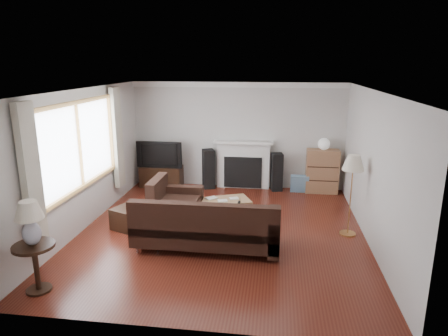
# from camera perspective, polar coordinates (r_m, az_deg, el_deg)

# --- Properties ---
(room) EXTENTS (5.10, 5.60, 2.54)m
(room) POSITION_cam_1_polar(r_m,az_deg,el_deg) (6.85, -0.33, 0.57)
(room) COLOR #561E13
(room) RESTS_ON ground
(window) EXTENTS (0.12, 2.74, 1.54)m
(window) POSITION_cam_1_polar(r_m,az_deg,el_deg) (7.34, -19.90, 3.05)
(window) COLOR olive
(window) RESTS_ON room
(curtain_near) EXTENTS (0.10, 0.35, 2.10)m
(curtain_near) POSITION_cam_1_polar(r_m,az_deg,el_deg) (6.08, -25.83, -1.36)
(curtain_near) COLOR beige
(curtain_near) RESTS_ON room
(curtain_far) EXTENTS (0.10, 0.35, 2.10)m
(curtain_far) POSITION_cam_1_polar(r_m,az_deg,el_deg) (8.70, -14.99, 4.17)
(curtain_far) COLOR beige
(curtain_far) RESTS_ON room
(fireplace) EXTENTS (1.40, 0.26, 1.15)m
(fireplace) POSITION_cam_1_polar(r_m,az_deg,el_deg) (9.54, 2.76, 0.51)
(fireplace) COLOR white
(fireplace) RESTS_ON room
(tv_stand) EXTENTS (1.00, 0.45, 0.50)m
(tv_stand) POSITION_cam_1_polar(r_m,az_deg,el_deg) (9.85, -8.90, -1.15)
(tv_stand) COLOR black
(tv_stand) RESTS_ON ground
(television) EXTENTS (1.10, 0.14, 0.63)m
(television) POSITION_cam_1_polar(r_m,az_deg,el_deg) (9.71, -9.04, 2.06)
(television) COLOR black
(television) RESTS_ON tv_stand
(speaker_left) EXTENTS (0.36, 0.39, 0.94)m
(speaker_left) POSITION_cam_1_polar(r_m,az_deg,el_deg) (9.56, -2.22, -0.11)
(speaker_left) COLOR black
(speaker_left) RESTS_ON ground
(speaker_right) EXTENTS (0.30, 0.34, 0.89)m
(speaker_right) POSITION_cam_1_polar(r_m,az_deg,el_deg) (9.46, 7.54, -0.56)
(speaker_right) COLOR black
(speaker_right) RESTS_ON ground
(bookshelf) EXTENTS (0.74, 0.35, 1.01)m
(bookshelf) POSITION_cam_1_polar(r_m,az_deg,el_deg) (9.48, 13.84, -0.44)
(bookshelf) COLOR #976746
(bookshelf) RESTS_ON ground
(globe_lamp) EXTENTS (0.27, 0.27, 0.27)m
(globe_lamp) POSITION_cam_1_polar(r_m,az_deg,el_deg) (9.34, 14.08, 3.34)
(globe_lamp) COLOR white
(globe_lamp) RESTS_ON bookshelf
(sectional_sofa) EXTENTS (2.54, 1.86, 0.82)m
(sectional_sofa) POSITION_cam_1_polar(r_m,az_deg,el_deg) (6.53, -2.45, -7.95)
(sectional_sofa) COLOR black
(sectional_sofa) RESTS_ON ground
(coffee_table) EXTENTS (1.15, 0.91, 0.40)m
(coffee_table) POSITION_cam_1_polar(r_m,az_deg,el_deg) (7.72, -0.15, -5.94)
(coffee_table) COLOR #987048
(coffee_table) RESTS_ON ground
(footstool) EXTENTS (0.60, 0.60, 0.39)m
(footstool) POSITION_cam_1_polar(r_m,az_deg,el_deg) (7.53, -13.65, -6.97)
(footstool) COLOR black
(footstool) RESTS_ON ground
(floor_lamp) EXTENTS (0.48, 0.48, 1.44)m
(floor_lamp) POSITION_cam_1_polar(r_m,az_deg,el_deg) (7.22, 17.65, -3.78)
(floor_lamp) COLOR #B87B40
(floor_lamp) RESTS_ON ground
(side_table) EXTENTS (0.53, 0.53, 0.66)m
(side_table) POSITION_cam_1_polar(r_m,az_deg,el_deg) (5.93, -25.23, -12.78)
(side_table) COLOR black
(side_table) RESTS_ON ground
(table_lamp) EXTENTS (0.36, 0.36, 0.59)m
(table_lamp) POSITION_cam_1_polar(r_m,az_deg,el_deg) (5.68, -25.93, -7.15)
(table_lamp) COLOR silver
(table_lamp) RESTS_ON side_table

